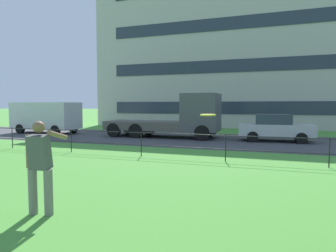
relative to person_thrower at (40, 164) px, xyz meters
The scene contains 8 objects.
street_strip 13.00m from the person_thrower, 93.90° to the left, with size 80.00×7.88×0.01m, color #424247.
park_fence 6.49m from the person_thrower, 97.82° to the left, with size 33.58×0.04×1.00m.
person_thrower is the anchor object (origin of this frame).
frisbee 3.22m from the person_thrower, 13.52° to the left, with size 0.35×0.35×0.03m.
panel_van_far_right 17.50m from the person_thrower, 131.37° to the left, with size 5.05×2.21×2.24m.
flatbed_truck_left 13.54m from the person_thrower, 96.51° to the left, with size 7.31×2.44×2.75m.
car_silver_right 14.09m from the person_thrower, 72.57° to the left, with size 4.06×1.93×1.54m.
apartment_building_background 28.85m from the person_thrower, 87.62° to the left, with size 28.31×12.43×14.91m.
Camera 1 is at (4.93, 2.22, 2.04)m, focal length 31.78 mm.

